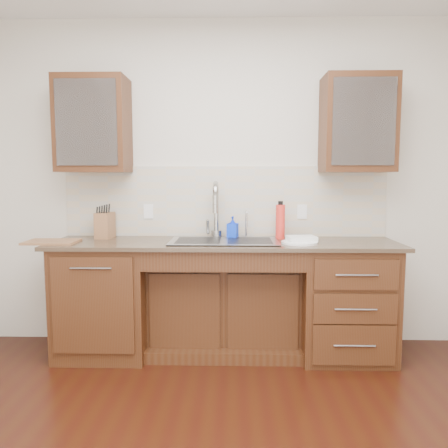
{
  "coord_description": "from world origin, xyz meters",
  "views": [
    {
      "loc": [
        0.08,
        -1.95,
        1.42
      ],
      "look_at": [
        0.0,
        1.4,
        1.05
      ],
      "focal_mm": 35.0,
      "sensor_mm": 36.0,
      "label": 1
    }
  ],
  "objects_px": {
    "plate": "(299,242)",
    "water_bottle": "(280,222)",
    "soap_bottle": "(233,227)",
    "knife_block": "(105,225)",
    "cutting_board": "(52,242)"
  },
  "relations": [
    {
      "from": "cutting_board",
      "to": "water_bottle",
      "type": "bearing_deg",
      "value": 8.23
    },
    {
      "from": "water_bottle",
      "to": "soap_bottle",
      "type": "bearing_deg",
      "value": 175.34
    },
    {
      "from": "plate",
      "to": "knife_block",
      "type": "distance_m",
      "value": 1.58
    },
    {
      "from": "knife_block",
      "to": "cutting_board",
      "type": "height_order",
      "value": "knife_block"
    },
    {
      "from": "knife_block",
      "to": "water_bottle",
      "type": "bearing_deg",
      "value": 3.51
    },
    {
      "from": "plate",
      "to": "knife_block",
      "type": "bearing_deg",
      "value": 170.6
    },
    {
      "from": "soap_bottle",
      "to": "plate",
      "type": "bearing_deg",
      "value": -13.13
    },
    {
      "from": "soap_bottle",
      "to": "knife_block",
      "type": "bearing_deg",
      "value": -163.94
    },
    {
      "from": "water_bottle",
      "to": "cutting_board",
      "type": "height_order",
      "value": "water_bottle"
    },
    {
      "from": "plate",
      "to": "cutting_board",
      "type": "xyz_separation_m",
      "value": [
        -1.89,
        -0.01,
        0.0
      ]
    },
    {
      "from": "water_bottle",
      "to": "knife_block",
      "type": "height_order",
      "value": "water_bottle"
    },
    {
      "from": "plate",
      "to": "water_bottle",
      "type": "bearing_deg",
      "value": 116.56
    },
    {
      "from": "soap_bottle",
      "to": "water_bottle",
      "type": "relative_size",
      "value": 0.65
    },
    {
      "from": "water_bottle",
      "to": "plate",
      "type": "bearing_deg",
      "value": -63.44
    },
    {
      "from": "plate",
      "to": "knife_block",
      "type": "height_order",
      "value": "knife_block"
    }
  ]
}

